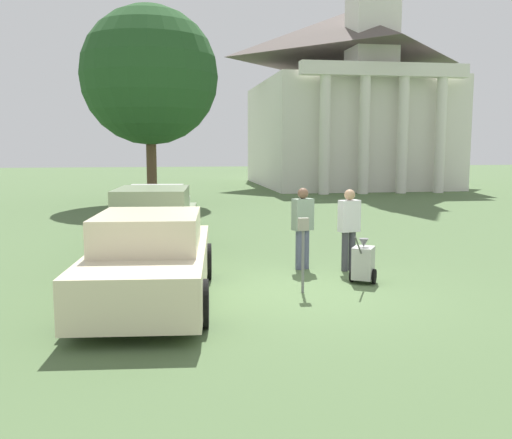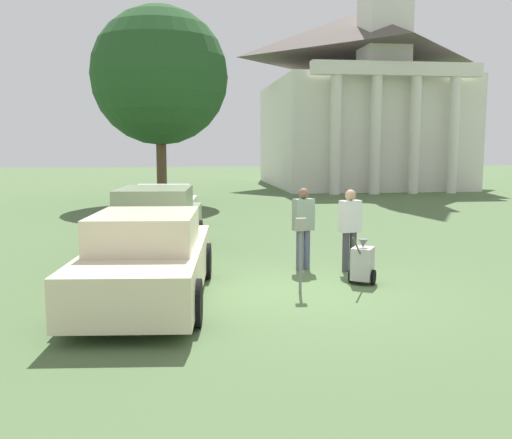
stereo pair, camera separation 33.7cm
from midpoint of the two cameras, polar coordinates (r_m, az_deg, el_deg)
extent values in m
plane|color=#4C663D|center=(10.22, 5.33, -7.13)|extent=(120.00, 120.00, 0.00)
cube|color=beige|center=(9.65, -9.76, -4.70)|extent=(2.27, 4.92, 0.73)
cube|color=beige|center=(9.35, -10.01, -1.07)|extent=(1.78, 2.15, 0.56)
cylinder|color=black|center=(11.27, -13.22, -4.12)|extent=(0.25, 0.71, 0.69)
cylinder|color=black|center=(11.06, -4.13, -4.16)|extent=(0.25, 0.71, 0.69)
cylinder|color=black|center=(8.47, -17.12, -8.09)|extent=(0.25, 0.71, 0.69)
cylinder|color=black|center=(8.19, -4.91, -8.31)|extent=(0.25, 0.71, 0.69)
cube|color=gray|center=(13.35, -9.18, -1.15)|extent=(2.25, 5.11, 0.84)
cube|color=gray|center=(13.07, -9.35, 1.84)|extent=(1.76, 2.22, 0.60)
cylinder|color=black|center=(15.02, -11.72, -1.31)|extent=(0.24, 0.66, 0.65)
cylinder|color=black|center=(14.82, -5.08, -1.30)|extent=(0.24, 0.66, 0.65)
cylinder|color=black|center=(12.05, -14.18, -3.52)|extent=(0.24, 0.66, 0.65)
cylinder|color=black|center=(11.80, -5.88, -3.56)|extent=(0.24, 0.66, 0.65)
cube|color=silver|center=(16.85, -8.86, 0.50)|extent=(2.22, 4.95, 0.71)
cube|color=silver|center=(16.59, -8.98, 2.48)|extent=(1.74, 2.16, 0.49)
cylinder|color=black|center=(18.45, -10.96, 0.46)|extent=(0.25, 0.75, 0.74)
cylinder|color=black|center=(18.26, -5.60, 0.49)|extent=(0.25, 0.75, 0.74)
cylinder|color=black|center=(15.54, -12.66, -0.88)|extent=(0.25, 0.75, 0.74)
cylinder|color=black|center=(15.32, -6.30, -0.86)|extent=(0.25, 0.75, 0.74)
cylinder|color=slate|center=(9.97, 5.44, -4.26)|extent=(0.05, 0.05, 1.10)
cube|color=gray|center=(9.85, 5.48, -0.50)|extent=(0.18, 0.09, 0.22)
cylinder|color=#515670|center=(11.93, 5.89, -3.00)|extent=(0.14, 0.14, 0.82)
cylinder|color=#515670|center=(11.85, 5.19, -3.07)|extent=(0.14, 0.14, 0.82)
cube|color=gray|center=(11.78, 5.58, 0.49)|extent=(0.47, 0.34, 0.65)
sphere|color=brown|center=(11.73, 5.61, 2.61)|extent=(0.22, 0.22, 0.22)
cylinder|color=#3F3F47|center=(11.89, 10.47, -3.15)|extent=(0.14, 0.14, 0.81)
cylinder|color=#3F3F47|center=(11.80, 9.77, -3.22)|extent=(0.14, 0.14, 0.81)
cube|color=silver|center=(11.73, 10.20, 0.32)|extent=(0.46, 0.32, 0.64)
sphere|color=tan|center=(11.69, 10.25, 2.43)|extent=(0.22, 0.22, 0.22)
cube|color=#B2B2AD|center=(10.84, 11.48, -4.33)|extent=(0.54, 0.56, 0.60)
cone|color=#59595B|center=(10.77, 11.54, -2.35)|extent=(0.18, 0.18, 0.16)
cylinder|color=#4C4C4C|center=(10.31, 10.98, -2.65)|extent=(0.33, 0.52, 0.43)
cylinder|color=black|center=(10.93, 10.37, -5.51)|extent=(0.19, 0.27, 0.28)
cylinder|color=black|center=(10.85, 12.54, -5.67)|extent=(0.19, 0.27, 0.28)
cube|color=silver|center=(37.53, 10.29, 8.34)|extent=(10.76, 12.13, 6.48)
pyramid|color=#564C47|center=(38.14, 10.51, 17.62)|extent=(10.98, 12.37, 2.92)
cylinder|color=silver|center=(30.21, 8.29, 8.32)|extent=(0.56, 0.56, 6.15)
cylinder|color=silver|center=(30.86, 12.18, 8.21)|extent=(0.56, 0.56, 6.15)
cylinder|color=silver|center=(31.65, 15.89, 8.07)|extent=(0.56, 0.56, 6.15)
cylinder|color=silver|center=(32.56, 19.40, 7.91)|extent=(0.56, 0.56, 6.15)
cube|color=silver|center=(31.49, 14.26, 14.39)|extent=(9.15, 0.70, 0.70)
cylinder|color=brown|center=(25.56, -9.04, 4.98)|extent=(0.44, 0.44, 3.03)
sphere|color=#234C23|center=(25.71, -9.23, 13.98)|extent=(5.92, 5.92, 5.92)
camera|label=1|loc=(0.17, -89.15, 0.11)|focal=40.00mm
camera|label=2|loc=(0.17, 90.85, -0.11)|focal=40.00mm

